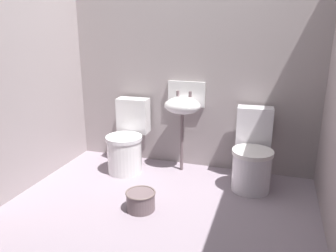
{
  "coord_description": "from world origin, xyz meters",
  "views": [
    {
      "loc": [
        0.91,
        -2.52,
        1.59
      ],
      "look_at": [
        0.0,
        0.27,
        0.7
      ],
      "focal_mm": 35.81,
      "sensor_mm": 36.0,
      "label": 1
    }
  ],
  "objects": [
    {
      "name": "sink",
      "position": [
        -0.04,
        0.9,
        0.75
      ],
      "size": [
        0.42,
        0.35,
        0.99
      ],
      "color": "#695659",
      "rests_on": "ground"
    },
    {
      "name": "bucket",
      "position": [
        -0.15,
        -0.07,
        0.09
      ],
      "size": [
        0.27,
        0.27,
        0.18
      ],
      "color": "#695659",
      "rests_on": "ground"
    },
    {
      "name": "toilet_right",
      "position": [
        0.75,
        0.71,
        0.32
      ],
      "size": [
        0.43,
        0.62,
        0.78
      ],
      "rotation": [
        0.0,
        0.0,
        3.21
      ],
      "color": "silver",
      "rests_on": "ground"
    },
    {
      "name": "wall_left",
      "position": [
        -1.43,
        0.1,
        1.11
      ],
      "size": [
        0.1,
        2.33,
        2.21
      ],
      "primitive_type": "cube",
      "color": "#A59798",
      "rests_on": "ground"
    },
    {
      "name": "wall_back",
      "position": [
        0.0,
        1.11,
        1.11
      ],
      "size": [
        3.17,
        0.1,
        2.21
      ],
      "primitive_type": "cube",
      "color": "#9E9292",
      "rests_on": "ground"
    },
    {
      "name": "toilet_left",
      "position": [
        -0.63,
        0.71,
        0.32
      ],
      "size": [
        0.42,
        0.61,
        0.78
      ],
      "rotation": [
        0.0,
        0.0,
        3.19
      ],
      "color": "silver",
      "rests_on": "ground"
    },
    {
      "name": "ground_plane",
      "position": [
        0.0,
        0.0,
        -0.04
      ],
      "size": [
        3.17,
        2.53,
        0.08
      ],
      "primitive_type": "cube",
      "color": "gray"
    }
  ]
}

